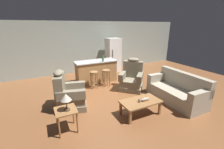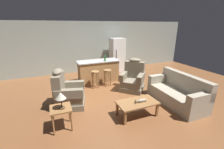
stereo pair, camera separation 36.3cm
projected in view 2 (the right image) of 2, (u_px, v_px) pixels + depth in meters
ground_plane at (110, 93)px, 5.56m from camera, size 12.00×12.00×0.00m
back_wall at (88, 47)px, 7.89m from camera, size 12.00×0.05×2.60m
coffee_table at (137, 104)px, 4.07m from camera, size 1.10×0.60×0.42m
fish_figurine at (141, 101)px, 4.03m from camera, size 0.34×0.10×0.10m
couch at (177, 93)px, 4.77m from camera, size 0.88×1.92×0.94m
recliner_near_lamp at (67, 93)px, 4.57m from camera, size 1.03×1.03×1.20m
recliner_near_island at (133, 79)px, 5.79m from camera, size 1.19×1.19×1.20m
end_table at (61, 111)px, 3.53m from camera, size 0.48×0.48×0.56m
table_lamp at (61, 96)px, 3.38m from camera, size 0.24×0.24×0.41m
kitchen_island at (98, 71)px, 6.59m from camera, size 1.80×0.70×0.95m
bar_stool_left at (95, 76)px, 5.92m from camera, size 0.32×0.32×0.68m
bar_stool_right at (108, 75)px, 6.11m from camera, size 0.32×0.32×0.68m
refrigerator at (117, 55)px, 8.04m from camera, size 0.70×0.69×1.76m
bottle_tall_green at (105, 59)px, 6.27m from camera, size 0.08×0.08×0.31m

